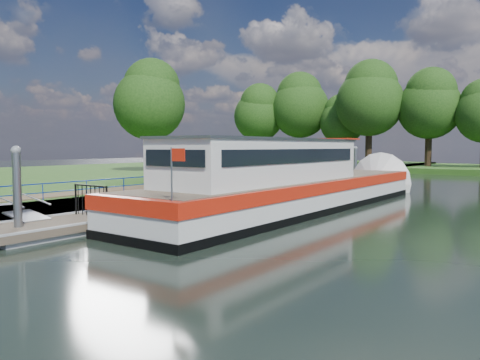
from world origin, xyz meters
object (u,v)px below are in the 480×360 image
Objects in this scene: car_b at (287,160)px; car_c at (267,160)px; pontoon at (258,197)px; car_d at (339,159)px; car_a at (336,161)px; barge at (301,186)px.

car_c is (-2.43, -0.29, -0.00)m from car_b.
car_b is (-11.61, 22.89, 1.23)m from pontoon.
pontoon is at bearing -80.01° from car_d.
car_d is at bearing 105.83° from pontoon.
car_d reaches higher than car_c.
car_a is 7.78m from car_c.
pontoon is at bearing 153.99° from barge.
car_a is at bearing -74.96° from car_d.
barge is at bearing -74.66° from car_d.
car_b is 0.73× the size of car_d.
car_b is 2.45m from car_c.
car_d is (-11.55, 29.83, 0.42)m from barge.
pontoon is 7.59× the size of car_c.
car_a is at bearing 111.22° from barge.
car_b is at bearing -145.54° from car_a.
pontoon is 29.21m from car_d.
barge is 4.40× the size of car_d.
barge is at bearing -26.01° from pontoon.
pontoon is 1.42× the size of barge.
barge is 27.57m from car_a.
car_a is at bearing 169.17° from car_c.
car_d is at bearing -36.95° from car_b.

